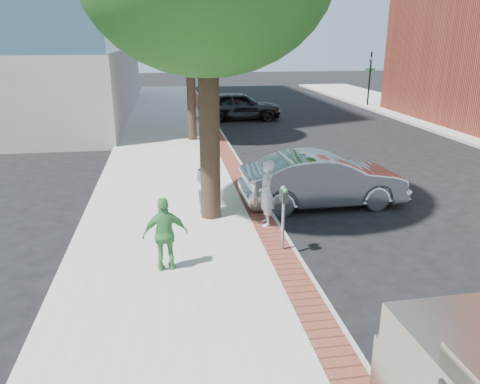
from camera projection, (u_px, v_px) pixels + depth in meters
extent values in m
plane|color=black|center=(245.00, 250.00, 10.82)|extent=(120.00, 120.00, 0.00)
cube|color=#9E9991|center=(173.00, 163.00, 18.09)|extent=(5.00, 60.00, 0.15)
cube|color=brown|center=(229.00, 159.00, 18.39)|extent=(0.60, 60.00, 0.01)
cube|color=gray|center=(238.00, 160.00, 18.46)|extent=(0.10, 60.00, 0.15)
cylinder|color=black|center=(204.00, 82.00, 31.01)|extent=(0.12, 0.12, 3.80)
imported|color=black|center=(204.00, 65.00, 30.67)|extent=(0.18, 0.15, 0.90)
cube|color=#1E7238|center=(204.00, 71.00, 30.79)|extent=(0.70, 0.03, 0.18)
cylinder|color=black|center=(369.00, 80.00, 32.71)|extent=(0.12, 0.12, 3.80)
imported|color=black|center=(371.00, 64.00, 32.37)|extent=(0.18, 0.15, 0.90)
cube|color=#1E7238|center=(370.00, 70.00, 32.49)|extent=(0.70, 0.03, 0.18)
cylinder|color=black|center=(210.00, 135.00, 11.78)|extent=(0.52, 0.52, 4.40)
cylinder|color=black|center=(191.00, 98.00, 21.36)|extent=(0.40, 0.40, 3.85)
ellipsoid|color=#164614|center=(189.00, 22.00, 20.35)|extent=(4.80, 4.80, 3.94)
cylinder|color=gray|center=(283.00, 226.00, 10.30)|extent=(0.07, 0.07, 1.15)
cube|color=#2D3030|center=(285.00, 197.00, 10.00)|extent=(0.12, 0.14, 0.24)
cube|color=#2D3030|center=(283.00, 195.00, 10.17)|extent=(0.12, 0.14, 0.24)
sphere|color=#3F8C4C|center=(285.00, 191.00, 9.95)|extent=(0.11, 0.11, 0.11)
sphere|color=#3F8C4C|center=(283.00, 188.00, 10.12)|extent=(0.11, 0.11, 0.11)
imported|color=#AFAFB4|center=(266.00, 193.00, 11.64)|extent=(0.42, 0.63, 1.68)
imported|color=#91ACE1|center=(207.00, 183.00, 12.47)|extent=(0.91, 1.00, 1.66)
imported|color=#449648|center=(165.00, 234.00, 9.38)|extent=(0.93, 0.45, 1.54)
imported|color=#A9ABB0|center=(323.00, 180.00, 13.49)|extent=(4.76, 1.76, 1.56)
imported|color=black|center=(239.00, 106.00, 27.88)|extent=(4.99, 2.16, 1.68)
cube|color=gray|center=(459.00, 376.00, 5.72)|extent=(1.89, 0.95, 0.81)
cube|color=black|center=(441.00, 331.00, 6.04)|extent=(1.61, 0.06, 0.40)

